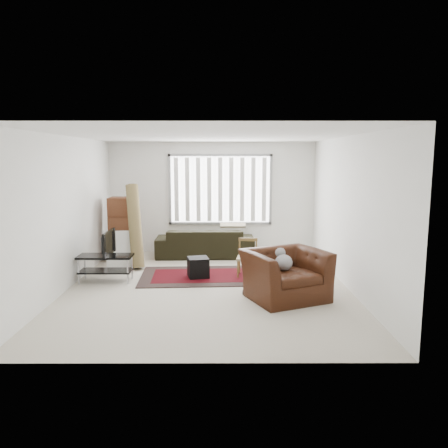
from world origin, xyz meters
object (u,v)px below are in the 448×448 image
Objects in this scene: tv_stand at (106,262)px; side_chair at (247,256)px; armchair at (285,271)px; moving_boxes at (122,231)px; sofa at (205,238)px.

side_chair is at bearing 7.38° from tv_stand.
armchair is at bearing -17.42° from tv_stand.
sofa is (1.86, 0.40, -0.23)m from moving_boxes.
moving_boxes is (-0.07, 1.71, 0.31)m from tv_stand.
side_chair is 0.47× the size of armchair.
armchair is at bearing 113.72° from sofa.
moving_boxes is 3.09m from side_chair.
tv_stand is 0.44× the size of sofa.
sofa is at bearing 12.09° from moving_boxes.
moving_boxes is 4.30m from armchair.
armchair is at bearing -60.57° from side_chair.
sofa reaches higher than side_chair.
moving_boxes is at bearing 92.29° from tv_stand.
side_chair is (0.90, -1.76, -0.03)m from sofa.
sofa is 3.45m from armchair.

